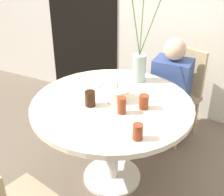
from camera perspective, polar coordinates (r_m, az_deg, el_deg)
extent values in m
plane|color=#6B5B4C|center=(2.79, 0.00, -14.28)|extent=(16.00, 16.00, 0.00)
cube|color=black|center=(3.75, -5.53, 15.34)|extent=(0.90, 0.01, 2.05)
cylinder|color=beige|center=(2.35, 0.00, -1.28)|extent=(1.22, 1.22, 0.04)
cylinder|color=silver|center=(2.55, 0.00, -8.25)|extent=(0.10, 0.10, 0.68)
cylinder|color=silver|center=(2.78, 0.00, -14.05)|extent=(0.49, 0.49, 0.03)
cube|color=#9E896B|center=(3.12, 11.28, -0.21)|extent=(0.50, 0.50, 0.04)
cube|color=tan|center=(3.15, 13.55, 4.93)|extent=(0.37, 0.15, 0.46)
cylinder|color=tan|center=(3.19, 6.68, -3.66)|extent=(0.03, 0.03, 0.39)
cylinder|color=tan|center=(3.04, 11.78, -6.02)|extent=(0.03, 0.03, 0.39)
cylinder|color=tan|center=(3.43, 10.15, -1.38)|extent=(0.03, 0.03, 0.39)
cylinder|color=tan|center=(3.29, 15.01, -3.44)|extent=(0.03, 0.03, 0.39)
cylinder|color=white|center=(2.36, 0.96, 0.76)|extent=(0.19, 0.19, 0.09)
cylinder|color=#E54C4C|center=(2.33, 0.98, 2.26)|extent=(0.01, 0.01, 0.04)
cylinder|color=#9EB2AD|center=(2.63, 4.95, 5.51)|extent=(0.12, 0.12, 0.23)
cylinder|color=#4C7538|center=(2.51, 7.13, 13.07)|extent=(0.15, 0.06, 0.50)
cylinder|color=#4C7538|center=(2.57, 5.45, 12.96)|extent=(0.04, 0.13, 0.45)
cylinder|color=#4C7538|center=(2.49, 4.33, 13.19)|extent=(0.07, 0.07, 0.51)
cylinder|color=silver|center=(2.61, -4.11, 2.67)|extent=(0.21, 0.21, 0.01)
cylinder|color=#33190C|center=(2.28, -4.02, -0.12)|extent=(0.08, 0.08, 0.11)
cylinder|color=maroon|center=(2.25, 5.84, -0.71)|extent=(0.07, 0.07, 0.11)
cylinder|color=maroon|center=(1.94, 4.72, -6.19)|extent=(0.07, 0.07, 0.11)
cylinder|color=maroon|center=(2.18, 1.79, -1.35)|extent=(0.06, 0.06, 0.12)
cube|color=#383333|center=(3.16, 10.14, -3.84)|extent=(0.31, 0.24, 0.43)
cube|color=#33477F|center=(2.96, 10.85, 3.11)|extent=(0.34, 0.24, 0.42)
sphere|color=#D1A889|center=(2.83, 11.44, 8.74)|extent=(0.20, 0.20, 0.20)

